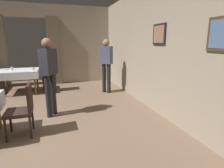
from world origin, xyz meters
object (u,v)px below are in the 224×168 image
Objects in this scene: glass_far_b at (33,69)px; plate_far_c at (31,69)px; chair_mid_right at (23,108)px; person_diner_standing_aside at (49,71)px; glass_far_a at (12,69)px; person_waiter_by_doorway at (106,61)px; dining_table_far at (19,73)px; chair_far_right at (52,76)px; plate_far_d at (5,69)px.

glass_far_b is 0.43× the size of plate_far_c.
glass_far_b is at bearing 91.67° from chair_mid_right.
glass_far_b is at bearing 103.96° from person_diner_standing_aside.
glass_far_a is 0.06× the size of person_waiter_by_doorway.
dining_table_far is 0.40m from plate_far_c.
dining_table_far is 13.15× the size of glass_far_b.
person_diner_standing_aside is at bearing -75.85° from plate_far_c.
glass_far_a is (-1.19, 0.10, 0.29)m from chair_far_right.
chair_mid_right reaches higher than plate_far_d.
chair_mid_right is 3.24m from plate_far_c.
plate_far_d is at bearing 154.43° from glass_far_b.
person_diner_standing_aside is (-1.72, -1.51, 0.00)m from person_waiter_by_doorway.
glass_far_b is 1.00m from plate_far_d.
plate_far_c and plate_far_d have the same top height.
plate_far_c reaches higher than dining_table_far.
dining_table_far is at bearing 157.11° from glass_far_b.
glass_far_b is 2.23m from person_diner_standing_aside.
dining_table_far is at bearing -28.25° from plate_far_d.
glass_far_a is 0.48× the size of plate_far_c.
glass_far_a is (-0.73, 3.16, 0.29)m from chair_mid_right.
person_waiter_by_doorway is (2.90, -0.85, 0.22)m from glass_far_a.
chair_mid_right is 0.54× the size of person_diner_standing_aside.
plate_far_d is (-0.82, 0.15, 0.00)m from plate_far_c.
glass_far_a is at bearing 174.88° from dining_table_far.
plate_far_c is (0.38, 0.09, 0.09)m from dining_table_far.
glass_far_a is (-0.19, 0.02, 0.14)m from dining_table_far.
chair_mid_right is at bearing -133.24° from person_waiter_by_doorway.
plate_far_c is (-0.16, 3.23, 0.24)m from chair_mid_right.
person_waiter_by_doorway reaches higher than glass_far_b.
person_diner_standing_aside is at bearing -138.64° from person_waiter_by_doorway.
chair_mid_right reaches higher than glass_far_b.
plate_far_d reaches higher than dining_table_far.
chair_far_right is at bearing -15.12° from plate_far_c.
person_waiter_by_doorway is (1.71, -0.75, 0.51)m from chair_far_right.
dining_table_far is 2.86m from person_waiter_by_doorway.
plate_far_c is at bearing 105.55° from glass_far_b.
chair_far_right is 8.88× the size of glass_far_a.
person_diner_standing_aside reaches higher than dining_table_far.
plate_far_c is 0.95× the size of plate_far_d.
person_diner_standing_aside is (1.43, -2.59, 0.27)m from plate_far_d.
chair_far_right reaches higher than dining_table_far.
person_waiter_by_doorway is at bearing 41.36° from person_diner_standing_aside.
chair_far_right is at bearing 11.62° from glass_far_b.
person_waiter_by_doorway reaches higher than chair_far_right.
chair_mid_right reaches higher than dining_table_far.
plate_far_c is (-0.08, 0.28, -0.04)m from glass_far_b.
dining_table_far is 5.34× the size of plate_far_d.
glass_far_b is (-0.54, -0.11, 0.28)m from chair_far_right.
plate_far_d is (-0.98, 3.38, 0.24)m from chair_mid_right.
dining_table_far is at bearing 112.93° from person_diner_standing_aside.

